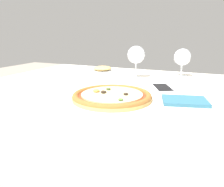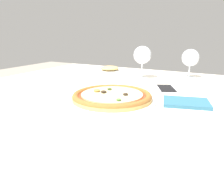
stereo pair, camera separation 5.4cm
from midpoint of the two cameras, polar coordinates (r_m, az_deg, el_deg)
dining_table at (r=0.97m, az=-2.63°, el=-3.47°), size 1.15×1.19×0.74m
pizza_plate at (r=0.76m, az=2.04°, el=-0.96°), size 0.30×0.30×0.04m
wine_glass_far_left at (r=1.24m, az=20.99°, el=8.58°), size 0.09×0.09×0.15m
wine_glass_far_right at (r=1.16m, az=9.28°, el=9.78°), size 0.09×0.09×0.17m
cell_phone at (r=0.95m, az=15.59°, el=1.06°), size 0.13×0.16×0.01m
side_plate at (r=1.36m, az=0.55°, el=6.24°), size 0.19×0.19×0.04m
napkin_folded at (r=0.79m, az=20.69°, el=-2.22°), size 0.17×0.14×0.01m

